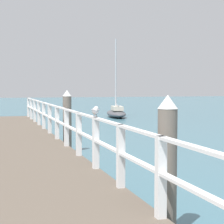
{
  "coord_description": "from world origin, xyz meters",
  "views": [
    {
      "loc": [
        -0.57,
        -0.64,
        2.17
      ],
      "look_at": [
        2.82,
        10.6,
        1.44
      ],
      "focal_mm": 65.67,
      "sensor_mm": 36.0,
      "label": 1
    }
  ],
  "objects_px": {
    "dock_piling_far": "(67,121)",
    "seagull_foreground": "(95,110)",
    "dock_piling_near": "(167,165)",
    "boat_2": "(116,112)"
  },
  "relations": [
    {
      "from": "dock_piling_far",
      "to": "dock_piling_near",
      "type": "bearing_deg",
      "value": -90.0
    },
    {
      "from": "dock_piling_near",
      "to": "seagull_foreground",
      "type": "relative_size",
      "value": 4.48
    },
    {
      "from": "dock_piling_near",
      "to": "seagull_foreground",
      "type": "bearing_deg",
      "value": 98.01
    },
    {
      "from": "dock_piling_near",
      "to": "dock_piling_far",
      "type": "bearing_deg",
      "value": 90.0
    },
    {
      "from": "dock_piling_far",
      "to": "seagull_foreground",
      "type": "distance_m",
      "value": 5.2
    },
    {
      "from": "dock_piling_near",
      "to": "dock_piling_far",
      "type": "relative_size",
      "value": 1.0
    },
    {
      "from": "dock_piling_near",
      "to": "boat_2",
      "type": "relative_size",
      "value": 0.37
    },
    {
      "from": "seagull_foreground",
      "to": "boat_2",
      "type": "bearing_deg",
      "value": 92.94
    },
    {
      "from": "dock_piling_far",
      "to": "boat_2",
      "type": "relative_size",
      "value": 0.37
    },
    {
      "from": "seagull_foreground",
      "to": "dock_piling_near",
      "type": "bearing_deg",
      "value": -60.47
    }
  ]
}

